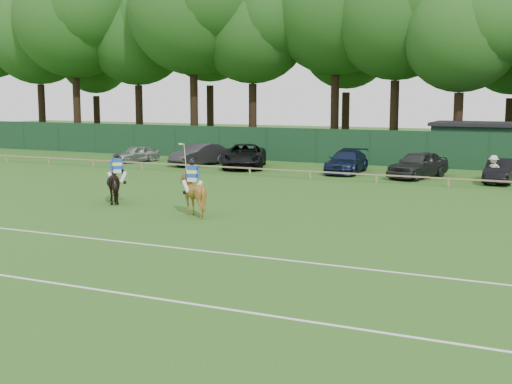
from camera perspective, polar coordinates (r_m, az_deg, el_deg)
The scene contains 17 objects.
ground at distance 23.28m, azimuth -4.28°, elevation -4.30°, with size 160.00×160.00×0.00m, color #1E4C14.
horse_dark at distance 32.23m, azimuth -11.47°, elevation 0.66°, with size 0.95×2.09×1.77m, color black.
horse_chestnut at distance 28.43m, azimuth -5.32°, elevation -0.18°, with size 1.45×1.63×1.80m, color brown.
sedan_silver at distance 51.15m, azimuth -9.98°, elevation 3.16°, with size 1.46×3.62×1.23m, color #A5A8AA.
sedan_grey at distance 48.28m, azimuth -4.74°, elevation 3.13°, with size 1.62×4.63×1.53m, color #29292B.
suv_black at distance 46.40m, azimuth -0.96°, elevation 3.00°, with size 2.67×5.78×1.61m, color black.
sedan_navy at distance 43.90m, azimuth 7.57°, elevation 2.52°, with size 2.02×4.97×1.44m, color #111A37.
hatch_grey at distance 42.05m, azimuth 13.35°, elevation 2.24°, with size 1.90×4.73×1.61m, color #29292B.
estate_black at distance 41.16m, azimuth 19.69°, elevation 1.67°, with size 1.43×4.09×1.35m, color black.
spectator_left at distance 40.27m, azimuth 19.17°, elevation 1.76°, with size 1.05×0.60×1.62m, color beige.
rider_dark at distance 32.12m, azimuth -11.51°, elevation 2.03°, with size 0.78×0.74×1.41m.
rider_chestnut at distance 28.32m, azimuth -5.35°, elevation 1.40°, with size 0.98×0.52×2.05m.
pitch_lines at distance 20.40m, azimuth -9.16°, elevation -6.17°, with size 60.00×5.10×0.01m.
pitch_rail at distance 39.66m, azimuth 8.64°, elevation 1.49°, with size 62.10×0.10×0.50m.
perimeter_fence at distance 48.23m, azimuth 11.75°, elevation 3.56°, with size 92.08×0.08×2.50m.
utility_shed at distance 50.15m, azimuth 19.26°, elevation 3.78°, with size 8.40×4.40×3.04m.
tree_row at distance 55.76m, azimuth 15.65°, elevation 2.75°, with size 96.00×12.00×21.00m, color #26561C, non-canonical shape.
Camera 1 is at (11.25, -19.75, 5.05)m, focal length 48.00 mm.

